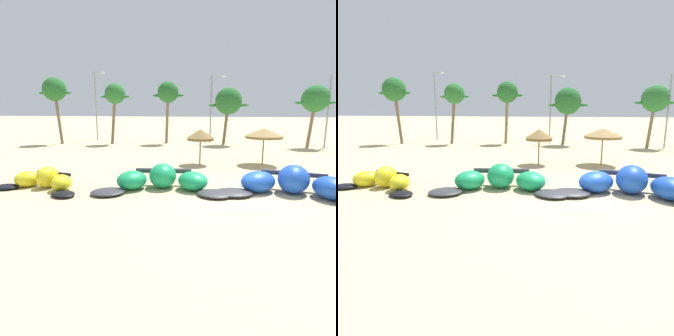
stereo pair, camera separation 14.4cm
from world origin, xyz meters
The scene contains 14 objects.
ground_plane centered at (0.00, 0.00, 0.00)m, with size 260.00×260.00×0.00m, color #C6B284.
kite_far_left centered at (-10.55, 0.00, 0.46)m, with size 5.55×3.17×1.22m.
kite_left centered at (-3.93, 0.88, 0.53)m, with size 7.79×3.89×1.39m.
kite_left_of_center centered at (3.03, 0.88, 0.58)m, with size 8.11×4.68×1.52m.
beach_umbrella_near_van centered at (-2.22, 8.68, 2.38)m, with size 2.21×2.21×2.83m.
beach_umbrella_middle centered at (2.75, 9.37, 2.51)m, with size 3.03×3.03×2.91m.
palm_leftmost centered at (-20.59, 19.59, 6.54)m, with size 4.30×2.87×8.11m.
palm_left centered at (-13.32, 20.71, 6.01)m, with size 3.76×2.50×7.42m.
palm_left_of_gap centered at (-6.97, 22.17, 6.20)m, with size 3.92×2.61×7.66m.
palm_center_left centered at (0.41, 21.97, 5.18)m, with size 4.78×3.19×6.85m.
palm_center_right centered at (9.82, 20.72, 5.38)m, with size 4.45×2.97×6.95m.
lamppost_west centered at (-17.21, 24.35, 5.10)m, with size 1.50×0.24×9.20m.
lamppost_west_center centered at (-1.52, 23.68, 4.74)m, with size 1.88×0.24×8.41m.
lamppost_east_center centered at (11.51, 20.90, 4.59)m, with size 2.15×0.24×8.04m.
Camera 2 is at (-0.99, -14.75, 4.52)m, focal length 31.39 mm.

